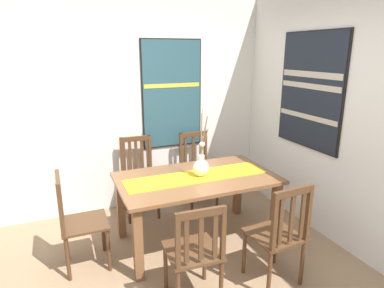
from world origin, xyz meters
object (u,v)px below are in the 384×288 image
(chair_0, at_px, (197,169))
(chair_1, at_px, (279,234))
(centerpiece_vase, at_px, (201,165))
(chair_3, at_px, (139,175))
(chair_2, at_px, (195,252))
(painting_on_back_wall, at_px, (172,94))
(dining_table, at_px, (197,187))
(chair_4, at_px, (77,220))
(painting_on_side_wall, at_px, (310,91))

(chair_0, relative_size, chair_1, 1.01)
(centerpiece_vase, xyz_separation_m, chair_3, (-0.45, 0.89, -0.36))
(chair_2, relative_size, chair_3, 0.93)
(chair_1, xyz_separation_m, painting_on_back_wall, (-0.24, 2.04, 0.97))
(dining_table, xyz_separation_m, chair_4, (-1.21, 0.02, -0.14))
(painting_on_side_wall, bearing_deg, chair_0, 137.82)
(centerpiece_vase, xyz_separation_m, painting_on_back_wall, (0.09, 1.14, 0.60))
(centerpiece_vase, xyz_separation_m, chair_0, (0.33, 0.85, -0.37))
(chair_4, height_order, painting_on_side_wall, painting_on_side_wall)
(chair_1, distance_m, chair_2, 0.77)
(chair_1, height_order, chair_2, chair_1)
(chair_4, bearing_deg, chair_3, 47.27)
(chair_2, bearing_deg, painting_on_side_wall, 24.68)
(chair_1, bearing_deg, centerpiece_vase, 110.56)
(painting_on_back_wall, bearing_deg, chair_2, -104.72)
(painting_on_back_wall, bearing_deg, chair_4, -140.25)
(dining_table, relative_size, chair_3, 1.66)
(chair_4, bearing_deg, chair_1, -30.12)
(chair_2, distance_m, painting_on_back_wall, 2.27)
(dining_table, height_order, painting_on_back_wall, painting_on_back_wall)
(dining_table, distance_m, chair_2, 0.94)
(centerpiece_vase, distance_m, chair_2, 1.02)
(dining_table, relative_size, painting_on_side_wall, 1.27)
(dining_table, xyz_separation_m, painting_on_side_wall, (1.36, -0.04, 0.94))
(chair_0, xyz_separation_m, chair_2, (-0.76, -1.69, -0.02))
(chair_2, distance_m, chair_4, 1.19)
(dining_table, bearing_deg, painting_on_side_wall, -1.84)
(centerpiece_vase, xyz_separation_m, chair_2, (-0.43, -0.84, -0.39))
(centerpiece_vase, relative_size, painting_on_back_wall, 0.50)
(chair_3, bearing_deg, dining_table, -65.50)
(centerpiece_vase, bearing_deg, painting_on_side_wall, -1.59)
(chair_4, relative_size, painting_on_side_wall, 0.74)
(chair_0, height_order, painting_on_back_wall, painting_on_back_wall)
(chair_0, bearing_deg, chair_4, -152.33)
(dining_table, bearing_deg, chair_2, -114.30)
(chair_0, relative_size, painting_on_side_wall, 0.76)
(chair_1, distance_m, painting_on_side_wall, 1.70)
(dining_table, xyz_separation_m, chair_2, (-0.38, -0.84, -0.16))
(dining_table, bearing_deg, chair_0, 66.03)
(dining_table, height_order, chair_2, chair_2)
(chair_1, distance_m, chair_3, 1.95)
(chair_3, bearing_deg, chair_2, -89.24)
(centerpiece_vase, relative_size, chair_4, 0.74)
(dining_table, bearing_deg, chair_3, 114.50)
(chair_2, xyz_separation_m, chair_4, (-0.82, 0.86, 0.02))
(chair_1, xyz_separation_m, chair_2, (-0.76, 0.06, -0.02))
(chair_2, bearing_deg, chair_1, -4.55)
(dining_table, bearing_deg, centerpiece_vase, -8.83)
(chair_1, bearing_deg, chair_0, 90.19)
(dining_table, distance_m, centerpiece_vase, 0.24)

